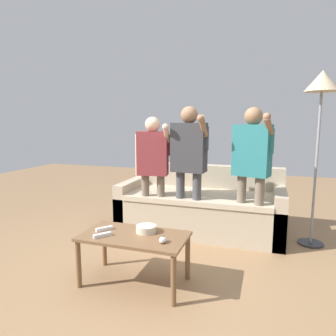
# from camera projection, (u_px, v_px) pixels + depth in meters

# --- Properties ---
(ground_plane) EXTENTS (12.00, 12.00, 0.00)m
(ground_plane) POSITION_uv_depth(u_px,v_px,m) (154.00, 277.00, 2.73)
(ground_plane) COLOR #93704C
(couch) EXTENTS (2.05, 0.95, 0.80)m
(couch) POSITION_uv_depth(u_px,v_px,m) (201.00, 207.00, 3.93)
(couch) COLOR #B7A88E
(couch) RESTS_ON ground
(coffee_table) EXTENTS (0.91, 0.49, 0.44)m
(coffee_table) POSITION_uv_depth(u_px,v_px,m) (134.00, 242.00, 2.57)
(coffee_table) COLOR brown
(coffee_table) RESTS_ON ground
(snack_bowl) EXTENTS (0.18, 0.18, 0.06)m
(snack_bowl) POSITION_uv_depth(u_px,v_px,m) (146.00, 229.00, 2.62)
(snack_bowl) COLOR beige
(snack_bowl) RESTS_ON coffee_table
(game_remote_nunchuk) EXTENTS (0.06, 0.09, 0.05)m
(game_remote_nunchuk) POSITION_uv_depth(u_px,v_px,m) (163.00, 240.00, 2.39)
(game_remote_nunchuk) COLOR white
(game_remote_nunchuk) RESTS_ON coffee_table
(floor_lamp) EXTENTS (0.36, 0.36, 1.94)m
(floor_lamp) POSITION_uv_depth(u_px,v_px,m) (322.00, 93.00, 3.21)
(floor_lamp) COLOR #2D2D33
(floor_lamp) RESTS_ON ground
(player_left) EXTENTS (0.46, 0.31, 1.46)m
(player_left) POSITION_uv_depth(u_px,v_px,m) (153.00, 162.00, 3.61)
(player_left) COLOR #756656
(player_left) RESTS_ON ground
(player_center) EXTENTS (0.46, 0.38, 1.57)m
(player_center) POSITION_uv_depth(u_px,v_px,m) (189.00, 157.00, 3.47)
(player_center) COLOR #47474C
(player_center) RESTS_ON ground
(player_right) EXTENTS (0.45, 0.41, 1.55)m
(player_right) POSITION_uv_depth(u_px,v_px,m) (252.00, 161.00, 3.26)
(player_right) COLOR #756656
(player_right) RESTS_ON ground
(game_remote_wand_near) EXTENTS (0.12, 0.14, 0.03)m
(game_remote_wand_near) POSITION_uv_depth(u_px,v_px,m) (102.00, 235.00, 2.52)
(game_remote_wand_near) COLOR white
(game_remote_wand_near) RESTS_ON coffee_table
(game_remote_wand_far) EXTENTS (0.12, 0.14, 0.03)m
(game_remote_wand_far) POSITION_uv_depth(u_px,v_px,m) (104.00, 229.00, 2.67)
(game_remote_wand_far) COLOR white
(game_remote_wand_far) RESTS_ON coffee_table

